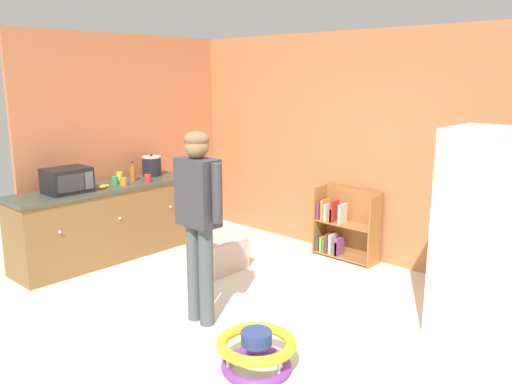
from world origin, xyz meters
The scene contains 17 objects.
ground_plane centered at (0.00, 0.00, 0.00)m, with size 12.00×12.00×0.00m, color silver.
back_wall centered at (0.00, 2.33, 1.35)m, with size 5.20×0.06×2.70m, color #C07043.
left_side_wall centered at (-2.63, 0.80, 1.35)m, with size 0.06×2.99×2.70m, color #C26C44.
kitchen_counter centered at (-2.20, 0.16, 0.45)m, with size 0.65×2.25×0.90m.
refrigerator centered at (1.86, 1.27, 0.89)m, with size 0.73×0.68×1.78m.
bookshelf centered at (-0.10, 2.14, 0.37)m, with size 0.80×0.28×0.85m.
standing_person centered at (-0.08, -0.19, 1.05)m, with size 0.57×0.22×1.73m.
baby_walker centered at (0.83, -0.44, 0.16)m, with size 0.60×0.60×0.32m.
pet_carrier centered at (-0.90, 0.82, 0.18)m, with size 0.42×0.55×0.36m.
microwave centered at (-2.18, -0.30, 1.04)m, with size 0.37×0.48×0.28m.
crock_pot centered at (-2.31, 0.95, 1.03)m, with size 0.25×0.25×0.29m.
banana_bunch centered at (-2.06, 0.08, 0.93)m, with size 0.12×0.16×0.04m.
amber_bottle centered at (-2.19, 0.57, 1.00)m, with size 0.07×0.07×0.25m.
yellow_cup centered at (-2.40, 0.52, 0.95)m, with size 0.08×0.08×0.10m, color yellow.
red_cup centered at (-2.00, 0.66, 0.95)m, with size 0.08×0.08×0.10m, color red.
green_cup centered at (-2.18, 0.31, 0.95)m, with size 0.08×0.08×0.10m, color green.
orange_cup centered at (-2.05, 0.34, 0.95)m, with size 0.08×0.08×0.10m, color orange.
Camera 1 is at (3.25, -3.06, 2.19)m, focal length 36.60 mm.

